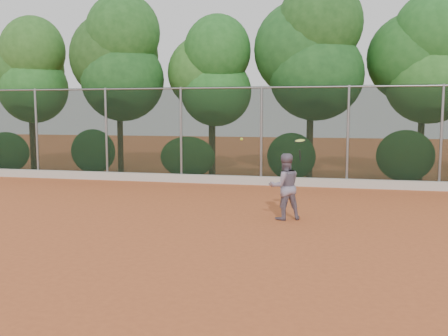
# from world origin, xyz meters

# --- Properties ---
(ground) EXTENTS (80.00, 80.00, 0.00)m
(ground) POSITION_xyz_m (0.00, 0.00, 0.00)
(ground) COLOR #BA582B
(ground) RESTS_ON ground
(concrete_curb) EXTENTS (24.00, 0.20, 0.30)m
(concrete_curb) POSITION_xyz_m (0.00, 6.82, 0.15)
(concrete_curb) COLOR beige
(concrete_curb) RESTS_ON ground
(tennis_player) EXTENTS (0.96, 0.88, 1.61)m
(tennis_player) POSITION_xyz_m (1.44, 1.28, 0.80)
(tennis_player) COLOR slate
(tennis_player) RESTS_ON ground
(chainlink_fence) EXTENTS (24.09, 0.09, 3.50)m
(chainlink_fence) POSITION_xyz_m (-0.00, 7.00, 1.86)
(chainlink_fence) COLOR black
(chainlink_fence) RESTS_ON ground
(foliage_backdrop) EXTENTS (23.70, 3.63, 7.55)m
(foliage_backdrop) POSITION_xyz_m (-0.55, 8.98, 4.40)
(foliage_backdrop) COLOR #412719
(foliage_backdrop) RESTS_ON ground
(tennis_racket) EXTENTS (0.34, 0.34, 0.53)m
(tennis_racket) POSITION_xyz_m (1.80, 1.19, 1.88)
(tennis_racket) COLOR black
(tennis_racket) RESTS_ON ground
(tennis_ball_in_flight) EXTENTS (0.07, 0.07, 0.07)m
(tennis_ball_in_flight) POSITION_xyz_m (0.30, 1.69, 1.91)
(tennis_ball_in_flight) COLOR #ABCA2E
(tennis_ball_in_flight) RESTS_ON ground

